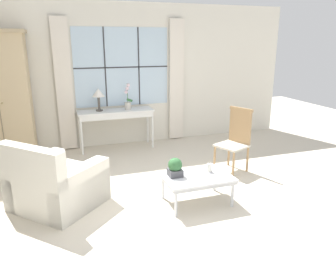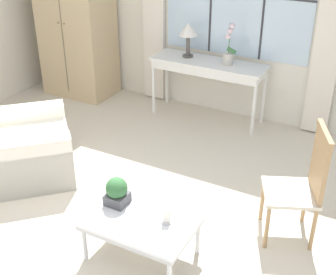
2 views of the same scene
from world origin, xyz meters
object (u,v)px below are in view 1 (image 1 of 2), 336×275
(potted_orchid, at_px, (128,100))
(console_table, at_px, (116,115))
(armchair_upholstered, at_px, (56,185))
(pillar_candle, at_px, (209,168))
(potted_plant_small, at_px, (175,167))
(side_chair_wooden, at_px, (236,137))
(armoire, at_px, (1,98))
(coffee_table, at_px, (197,179))
(table_lamp, at_px, (98,94))

(potted_orchid, bearing_deg, console_table, -176.75)
(armchair_upholstered, height_order, pillar_candle, armchair_upholstered)
(potted_plant_small, bearing_deg, side_chair_wooden, 30.28)
(pillar_candle, bearing_deg, potted_orchid, 101.61)
(armoire, relative_size, potted_plant_small, 9.16)
(armoire, height_order, coffee_table, armoire)
(potted_orchid, bearing_deg, coffee_table, -82.83)
(armoire, bearing_deg, coffee_table, -45.24)
(table_lamp, distance_m, potted_plant_small, 2.74)
(armoire, xyz_separation_m, potted_plant_small, (2.28, -2.49, -0.63))
(armoire, relative_size, side_chair_wooden, 2.17)
(table_lamp, relative_size, potted_plant_small, 1.77)
(armoire, distance_m, potted_plant_small, 3.43)
(potted_orchid, relative_size, coffee_table, 0.58)
(coffee_table, bearing_deg, armchair_upholstered, 164.11)
(console_table, height_order, armchair_upholstered, armchair_upholstered)
(armchair_upholstered, xyz_separation_m, potted_plant_small, (1.48, -0.42, 0.21))
(pillar_candle, bearing_deg, table_lamp, 112.59)
(table_lamp, xyz_separation_m, side_chair_wooden, (1.96, -1.82, -0.53))
(coffee_table, xyz_separation_m, potted_plant_small, (-0.28, 0.08, 0.16))
(console_table, distance_m, pillar_candle, 2.72)
(table_lamp, distance_m, coffee_table, 2.93)
(table_lamp, distance_m, armchair_upholstered, 2.49)
(table_lamp, relative_size, armchair_upholstered, 0.33)
(armoire, bearing_deg, armchair_upholstered, -69.08)
(armchair_upholstered, bearing_deg, potted_plant_small, -15.69)
(table_lamp, bearing_deg, coffee_table, -71.62)
(armoire, distance_m, table_lamp, 1.66)
(armchair_upholstered, distance_m, potted_plant_small, 1.55)
(side_chair_wooden, bearing_deg, armchair_upholstered, -172.57)
(coffee_table, bearing_deg, side_chair_wooden, 39.21)
(side_chair_wooden, bearing_deg, table_lamp, 137.15)
(armoire, relative_size, table_lamp, 5.16)
(armoire, height_order, side_chair_wooden, armoire)
(armoire, xyz_separation_m, side_chair_wooden, (3.62, -1.70, -0.56))
(armoire, xyz_separation_m, potted_orchid, (2.22, 0.09, -0.18))
(coffee_table, bearing_deg, console_table, 102.46)
(console_table, bearing_deg, armchair_upholstered, -118.68)
(armchair_upholstered, bearing_deg, pillar_candle, -12.68)
(console_table, xyz_separation_m, potted_plant_small, (0.31, -2.57, -0.18))
(armchair_upholstered, distance_m, side_chair_wooden, 2.87)
(potted_orchid, bearing_deg, pillar_candle, -78.39)
(potted_orchid, height_order, side_chair_wooden, potted_orchid)
(armoire, xyz_separation_m, table_lamp, (1.66, 0.11, -0.03))
(potted_orchid, xyz_separation_m, coffee_table, (0.33, -2.66, -0.61))
(pillar_candle, bearing_deg, potted_plant_small, 177.04)
(side_chair_wooden, relative_size, coffee_table, 1.19)
(potted_orchid, xyz_separation_m, potted_plant_small, (0.06, -2.58, -0.44))
(armoire, height_order, pillar_candle, armoire)
(side_chair_wooden, distance_m, potted_plant_small, 1.56)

